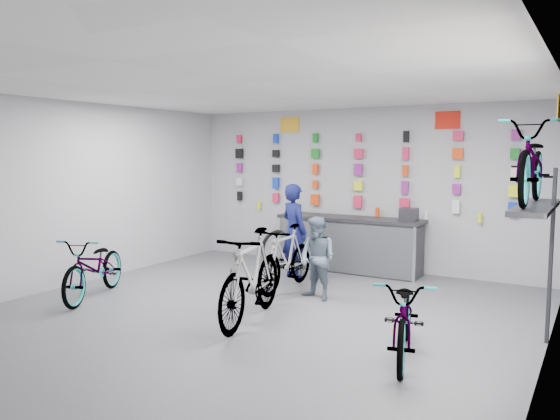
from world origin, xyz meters
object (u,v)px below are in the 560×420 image
Objects in this scene: counter at (349,245)px; bike_right at (406,316)px; bike_left at (95,267)px; bike_center at (251,276)px; bike_service at (286,258)px; customer at (317,258)px; clerk at (294,231)px.

counter is 1.56× the size of bike_right.
bike_right is at bearing -22.69° from bike_left.
bike_center reaches higher than bike_left.
counter is 3.43m from bike_center.
bike_center is (2.66, 0.22, 0.12)m from bike_left.
bike_service is 0.74m from customer.
customer is at bearing 123.45° from bike_right.
bike_left is at bearing -124.65° from counter.
bike_service is 0.88m from clerk.
bike_left is at bearing -141.66° from bike_service.
bike_center is at bearing 133.94° from clerk.
customer is (0.69, -0.27, 0.11)m from bike_service.
bike_service is (2.22, 1.88, 0.04)m from bike_left.
bike_center is 1.16× the size of bike_service.
clerk is 1.44m from customer.
bike_center is 1.72m from bike_service.
customer is (0.25, 1.39, 0.03)m from bike_center.
customer is at bearing -23.28° from bike_service.
bike_right is 2.46m from customer.
bike_center reaches higher than bike_service.
customer reaches higher than counter.
bike_service is (-2.54, 1.88, 0.06)m from bike_right.
customer reaches higher than bike_left.
clerk reaches higher than bike_right.
bike_service is at bearing -99.84° from counter.
counter is 1.59× the size of bike_service.
bike_right is (4.75, 0.00, -0.02)m from bike_left.
counter is 1.65× the size of clerk.
bike_service reaches higher than counter.
customer reaches higher than bike_right.
clerk reaches higher than bike_service.
bike_center is 1.41m from customer.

